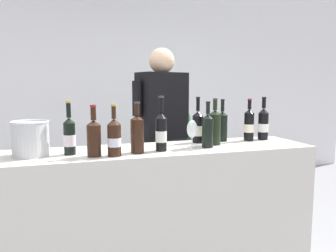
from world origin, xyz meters
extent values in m
cube|color=white|center=(0.00, 2.60, 1.40)|extent=(8.00, 0.10, 2.80)
cube|color=beige|center=(0.00, 0.00, 0.49)|extent=(2.08, 0.51, 0.98)
cylinder|color=black|center=(0.40, 0.03, 1.09)|extent=(0.08, 0.08, 0.22)
cone|color=black|center=(0.40, 0.03, 1.21)|extent=(0.08, 0.08, 0.03)
cylinder|color=black|center=(0.40, 0.03, 1.26)|extent=(0.03, 0.03, 0.07)
cylinder|color=#333338|center=(0.40, 0.03, 1.30)|extent=(0.03, 0.03, 0.01)
cylinder|color=black|center=(-0.46, -0.12, 1.07)|extent=(0.08, 0.08, 0.19)
cone|color=black|center=(-0.46, -0.12, 1.18)|extent=(0.08, 0.08, 0.03)
cylinder|color=black|center=(-0.46, -0.12, 1.23)|extent=(0.03, 0.03, 0.08)
cylinder|color=maroon|center=(-0.46, -0.12, 1.28)|extent=(0.04, 0.04, 0.01)
cylinder|color=black|center=(-0.19, -0.09, 1.08)|extent=(0.08, 0.08, 0.21)
cone|color=black|center=(-0.19, -0.09, 1.20)|extent=(0.08, 0.08, 0.03)
cylinder|color=black|center=(-0.19, -0.09, 1.25)|extent=(0.03, 0.03, 0.07)
cylinder|color=#333338|center=(-0.19, -0.09, 1.29)|extent=(0.03, 0.03, 0.01)
cylinder|color=black|center=(-0.59, -0.02, 1.07)|extent=(0.07, 0.07, 0.19)
cone|color=black|center=(-0.59, -0.02, 1.19)|extent=(0.07, 0.07, 0.03)
cylinder|color=black|center=(-0.59, -0.02, 1.25)|extent=(0.03, 0.03, 0.09)
cylinder|color=#B79333|center=(-0.59, -0.02, 1.30)|extent=(0.03, 0.03, 0.01)
cylinder|color=silver|center=(-0.59, -0.02, 1.06)|extent=(0.07, 0.07, 0.07)
cylinder|color=black|center=(0.52, 0.15, 1.08)|extent=(0.08, 0.08, 0.20)
cone|color=black|center=(0.52, 0.15, 1.19)|extent=(0.08, 0.08, 0.03)
cylinder|color=black|center=(0.52, 0.15, 1.24)|extent=(0.03, 0.03, 0.08)
cylinder|color=black|center=(0.52, 0.15, 1.29)|extent=(0.03, 0.03, 0.01)
cylinder|color=black|center=(-0.34, -0.15, 1.07)|extent=(0.08, 0.08, 0.19)
cone|color=black|center=(-0.34, -0.15, 1.18)|extent=(0.08, 0.08, 0.04)
cylinder|color=black|center=(-0.34, -0.15, 1.24)|extent=(0.03, 0.03, 0.07)
cylinder|color=#B79333|center=(-0.34, -0.15, 1.28)|extent=(0.03, 0.03, 0.01)
cylinder|color=silver|center=(-0.34, -0.15, 1.06)|extent=(0.08, 0.08, 0.05)
cylinder|color=black|center=(0.30, -0.06, 1.08)|extent=(0.08, 0.08, 0.20)
cone|color=black|center=(0.30, -0.06, 1.19)|extent=(0.08, 0.08, 0.03)
cylinder|color=black|center=(0.30, -0.06, 1.24)|extent=(0.03, 0.03, 0.07)
cylinder|color=black|center=(0.30, -0.06, 1.28)|extent=(0.03, 0.03, 0.01)
cylinder|color=black|center=(0.32, 0.14, 1.07)|extent=(0.08, 0.08, 0.20)
cone|color=black|center=(0.32, 0.14, 1.19)|extent=(0.08, 0.08, 0.04)
cylinder|color=black|center=(0.32, 0.14, 1.26)|extent=(0.03, 0.03, 0.09)
cylinder|color=black|center=(0.32, 0.14, 1.31)|extent=(0.03, 0.03, 0.01)
cylinder|color=white|center=(0.32, 0.14, 1.06)|extent=(0.08, 0.08, 0.07)
cylinder|color=black|center=(-0.03, -0.08, 1.08)|extent=(0.07, 0.07, 0.21)
cone|color=black|center=(-0.03, -0.08, 1.21)|extent=(0.07, 0.07, 0.04)
cylinder|color=black|center=(-0.03, -0.08, 1.27)|extent=(0.03, 0.03, 0.09)
cylinder|color=#333338|center=(-0.03, -0.08, 1.32)|extent=(0.03, 0.03, 0.01)
cylinder|color=silver|center=(-0.03, -0.08, 1.07)|extent=(0.07, 0.07, 0.07)
cylinder|color=black|center=(0.86, 0.12, 1.08)|extent=(0.08, 0.08, 0.21)
cone|color=black|center=(0.86, 0.12, 1.20)|extent=(0.08, 0.08, 0.04)
cylinder|color=black|center=(0.86, 0.12, 1.26)|extent=(0.03, 0.03, 0.08)
cylinder|color=black|center=(0.86, 0.12, 1.30)|extent=(0.03, 0.03, 0.01)
cylinder|color=white|center=(0.86, 0.12, 1.07)|extent=(0.08, 0.08, 0.07)
cylinder|color=black|center=(0.73, 0.11, 1.08)|extent=(0.07, 0.07, 0.21)
cone|color=black|center=(0.73, 0.11, 1.20)|extent=(0.07, 0.07, 0.03)
cylinder|color=black|center=(0.73, 0.11, 1.25)|extent=(0.03, 0.03, 0.07)
cylinder|color=maroon|center=(0.73, 0.11, 1.29)|extent=(0.03, 0.03, 0.01)
cylinder|color=#F0E3C4|center=(0.73, 0.11, 1.07)|extent=(0.08, 0.08, 0.06)
cylinder|color=silver|center=(0.19, -0.06, 0.98)|extent=(0.07, 0.07, 0.00)
cylinder|color=silver|center=(0.19, -0.06, 1.02)|extent=(0.01, 0.01, 0.07)
ellipsoid|color=silver|center=(0.19, -0.06, 1.11)|extent=(0.07, 0.07, 0.12)
ellipsoid|color=maroon|center=(0.19, -0.06, 1.09)|extent=(0.06, 0.06, 0.04)
cylinder|color=silver|center=(-0.82, 0.01, 1.08)|extent=(0.21, 0.21, 0.20)
torus|color=silver|center=(-0.82, 0.01, 1.18)|extent=(0.22, 0.22, 0.01)
cube|color=black|center=(0.17, 0.60, 0.47)|extent=(0.41, 0.33, 0.95)
cube|color=black|center=(0.17, 0.60, 1.23)|extent=(0.45, 0.34, 0.56)
sphere|color=#D8AD8C|center=(0.17, 0.60, 1.60)|extent=(0.21, 0.21, 0.21)
cylinder|color=black|center=(0.40, 0.67, 1.29)|extent=(0.08, 0.08, 0.28)
cylinder|color=black|center=(-0.05, 0.53, 1.29)|extent=(0.08, 0.08, 0.28)
cylinder|color=brown|center=(0.54, 1.21, 0.12)|extent=(0.39, 0.39, 0.23)
sphere|color=#23562D|center=(0.57, 1.20, 0.84)|extent=(0.41, 0.41, 0.41)
sphere|color=#23562D|center=(0.44, 1.14, 0.95)|extent=(0.38, 0.38, 0.38)
sphere|color=#23562D|center=(0.46, 1.12, 1.01)|extent=(0.32, 0.32, 0.32)
sphere|color=#23562D|center=(0.48, 1.25, 1.02)|extent=(0.40, 0.40, 0.40)
sphere|color=#23562D|center=(0.50, 1.10, 0.56)|extent=(0.47, 0.47, 0.47)
sphere|color=#23562D|center=(0.56, 1.27, 0.83)|extent=(0.43, 0.43, 0.43)
cylinder|color=#4C3823|center=(0.54, 1.21, 0.53)|extent=(0.05, 0.05, 0.60)
camera|label=1|loc=(-0.61, -2.08, 1.39)|focal=35.06mm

